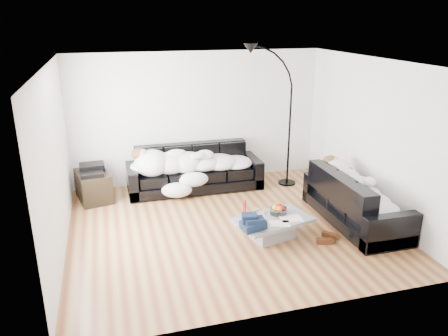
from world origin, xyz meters
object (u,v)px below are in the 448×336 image
object	(u,v)px
candle_right	(245,208)
floor_lamp	(290,125)
wine_glass_b	(256,216)
shoes	(327,238)
coffee_table	(273,228)
wine_glass_a	(258,212)
sleeper_right	(357,186)
av_cabinet	(94,186)
sleeper_back	(195,159)
sofa_right	(356,198)
stereo	(92,169)
sofa_back	(194,168)
candle_left	(244,210)
fruit_bowl	(278,209)
wine_glass_c	(266,215)

from	to	relation	value
candle_right	floor_lamp	distance (m)	2.50
wine_glass_b	shoes	bearing A→B (deg)	-15.23
coffee_table	wine_glass_a	world-z (taller)	wine_glass_a
floor_lamp	sleeper_right	bearing A→B (deg)	-93.29
av_cabinet	wine_glass_a	bearing A→B (deg)	-53.84
av_cabinet	sleeper_back	bearing A→B (deg)	-12.97
sofa_right	wine_glass_a	distance (m)	1.71
sofa_right	stereo	distance (m)	4.64
sleeper_back	av_cabinet	size ratio (longest dim) A/B	2.79
sofa_back	wine_glass_b	bearing A→B (deg)	-79.21
wine_glass_a	candle_left	distance (m)	0.22
candle_left	shoes	distance (m)	1.33
fruit_bowl	stereo	bearing A→B (deg)	142.54
coffee_table	stereo	bearing A→B (deg)	139.30
shoes	stereo	size ratio (longest dim) A/B	0.89
av_cabinet	floor_lamp	xyz separation A→B (m)	(3.77, -0.18, 0.94)
shoes	sofa_right	bearing A→B (deg)	57.23
sofa_back	candle_right	distance (m)	2.10
sleeper_back	sofa_back	bearing A→B (deg)	90.00
wine_glass_a	shoes	bearing A→B (deg)	-24.55
sleeper_right	wine_glass_b	world-z (taller)	sleeper_right
wine_glass_c	shoes	distance (m)	1.01
shoes	sleeper_back	bearing A→B (deg)	145.10
sofa_right	candle_left	world-z (taller)	sofa_right
shoes	wine_glass_a	bearing A→B (deg)	-179.72
sleeper_right	sleeper_back	bearing A→B (deg)	47.02
candle_left	fruit_bowl	bearing A→B (deg)	-5.20
sofa_back	shoes	xyz separation A→B (m)	(1.49, -2.61, -0.38)
fruit_bowl	candle_right	bearing A→B (deg)	169.44
sleeper_right	wine_glass_b	size ratio (longest dim) A/B	10.92
sofa_right	wine_glass_c	distance (m)	1.65
coffee_table	stereo	world-z (taller)	stereo
floor_lamp	candle_left	bearing A→B (deg)	-143.34
fruit_bowl	candle_left	world-z (taller)	candle_left
sleeper_back	candle_right	size ratio (longest dim) A/B	9.06
coffee_table	shoes	world-z (taller)	coffee_table
stereo	coffee_table	bearing A→B (deg)	-44.28
wine_glass_b	candle_right	world-z (taller)	candle_right
sofa_right	fruit_bowl	xyz separation A→B (m)	(-1.37, -0.03, -0.01)
candle_left	candle_right	size ratio (longest dim) A/B	0.91
sofa_right	wine_glass_b	distance (m)	1.80
candle_left	floor_lamp	size ratio (longest dim) A/B	0.09
wine_glass_c	shoes	size ratio (longest dim) A/B	0.45
candle_right	shoes	size ratio (longest dim) A/B	0.61
shoes	floor_lamp	bearing A→B (deg)	105.99
fruit_bowl	stereo	world-z (taller)	stereo
stereo	candle_left	bearing A→B (deg)	-46.57
stereo	shoes	bearing A→B (deg)	-40.69
sleeper_back	coffee_table	bearing A→B (deg)	-72.00
sleeper_right	stereo	xyz separation A→B (m)	(-4.14, 2.09, -0.03)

